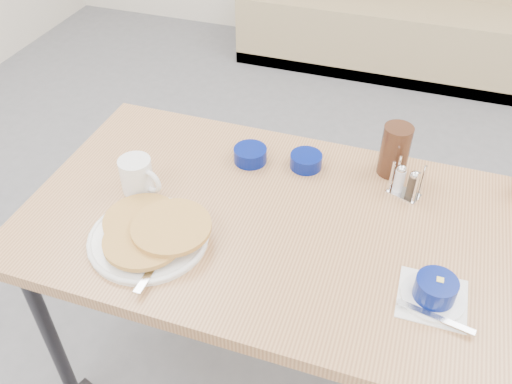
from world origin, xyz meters
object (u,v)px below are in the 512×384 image
(grits_setting, at_px, (435,292))
(butter_bowl, at_px, (306,161))
(condiment_caddy, at_px, (406,184))
(pancake_plate, at_px, (151,233))
(amber_tumbler, at_px, (395,150))
(booth_bench, at_px, (388,13))
(coffee_mug, at_px, (138,175))
(creamer_bowl, at_px, (250,155))
(dining_table, at_px, (278,236))

(grits_setting, distance_m, butter_bowl, 0.57)
(grits_setting, xyz_separation_m, condiment_caddy, (-0.11, 0.36, 0.01))
(pancake_plate, distance_m, amber_tumbler, 0.74)
(booth_bench, xyz_separation_m, grits_setting, (0.42, -2.68, 0.44))
(coffee_mug, bearing_deg, creamer_bowl, 42.22)
(butter_bowl, bearing_deg, grits_setting, -43.96)
(pancake_plate, xyz_separation_m, creamer_bowl, (0.13, 0.40, -0.00))
(pancake_plate, xyz_separation_m, amber_tumbler, (0.55, 0.49, 0.06))
(coffee_mug, distance_m, condiment_caddy, 0.76)
(creamer_bowl, height_order, amber_tumbler, amber_tumbler)
(dining_table, relative_size, butter_bowl, 14.46)
(pancake_plate, distance_m, grits_setting, 0.71)
(creamer_bowl, height_order, condiment_caddy, condiment_caddy)
(booth_bench, distance_m, butter_bowl, 2.32)
(condiment_caddy, bearing_deg, creamer_bowl, -159.44)
(creamer_bowl, distance_m, amber_tumbler, 0.43)
(pancake_plate, height_order, grits_setting, grits_setting)
(coffee_mug, distance_m, amber_tumbler, 0.75)
(amber_tumbler, bearing_deg, grits_setting, -70.45)
(butter_bowl, bearing_deg, coffee_mug, -148.65)
(grits_setting, relative_size, amber_tumbler, 1.12)
(dining_table, bearing_deg, grits_setting, -18.93)
(butter_bowl, relative_size, amber_tumbler, 0.60)
(dining_table, relative_size, creamer_bowl, 13.76)
(booth_bench, distance_m, pancake_plate, 2.76)
(creamer_bowl, bearing_deg, amber_tumbler, 11.25)
(booth_bench, xyz_separation_m, amber_tumbler, (0.26, -2.23, 0.49))
(pancake_plate, bearing_deg, amber_tumbler, 41.35)
(dining_table, relative_size, pancake_plate, 4.17)
(booth_bench, height_order, butter_bowl, booth_bench)
(butter_bowl, bearing_deg, pancake_plate, -125.24)
(booth_bench, bearing_deg, butter_bowl, -89.75)
(condiment_caddy, bearing_deg, coffee_mug, -141.28)
(booth_bench, distance_m, grits_setting, 2.75)
(pancake_plate, height_order, amber_tumbler, amber_tumbler)
(coffee_mug, distance_m, butter_bowl, 0.50)
(booth_bench, distance_m, coffee_mug, 2.62)
(grits_setting, bearing_deg, pancake_plate, -177.20)
(butter_bowl, xyz_separation_m, condiment_caddy, (0.30, -0.03, 0.02))
(coffee_mug, height_order, amber_tumbler, amber_tumbler)
(booth_bench, xyz_separation_m, creamer_bowl, (-0.16, -2.31, 0.43))
(butter_bowl, bearing_deg, dining_table, -92.30)
(pancake_plate, xyz_separation_m, grits_setting, (0.71, 0.03, 0.01))
(booth_bench, distance_m, dining_table, 2.56)
(creamer_bowl, xyz_separation_m, condiment_caddy, (0.47, -0.01, 0.02))
(pancake_plate, bearing_deg, coffee_mug, 125.85)
(butter_bowl, bearing_deg, creamer_bowl, -171.09)
(booth_bench, xyz_separation_m, coffee_mug, (-0.42, -2.54, 0.46))
(pancake_plate, relative_size, creamer_bowl, 3.30)
(pancake_plate, bearing_deg, creamer_bowl, 71.59)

